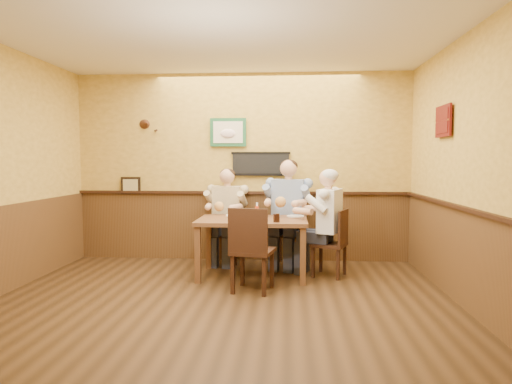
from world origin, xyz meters
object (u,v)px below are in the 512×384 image
dining_table (252,226)px  chair_near_side (253,249)px  cola_tumbler (276,218)px  chair_back_left (228,233)px  hot_sauce_bottle (257,212)px  pepper_shaker (235,216)px  water_glass_mid (255,216)px  diner_white_elder (329,228)px  water_glass_left (232,216)px  chair_right_end (329,243)px  diner_tan_shirt (228,220)px  salt_shaker (238,215)px  diner_blue_polo (289,218)px  chair_back_right (289,232)px

dining_table → chair_near_side: 0.70m
chair_near_side → cola_tumbler: bearing=-113.1°
chair_back_left → chair_near_side: size_ratio=0.89×
dining_table → chair_near_side: chair_near_side is taller
chair_back_left → hot_sauce_bottle: size_ratio=4.47×
dining_table → pepper_shaker: 0.26m
water_glass_mid → dining_table: bearing=100.9°
diner_white_elder → water_glass_left: 1.28m
chair_near_side → hot_sauce_bottle: 0.71m
chair_right_end → cola_tumbler: bearing=-39.6°
diner_tan_shirt → salt_shaker: size_ratio=14.29×
chair_right_end → diner_blue_polo: bearing=-115.9°
chair_right_end → diner_tan_shirt: diner_tan_shirt is taller
chair_near_side → water_glass_mid: (-0.01, 0.44, 0.33)m
pepper_shaker → cola_tumbler: bearing=-23.9°
chair_near_side → water_glass_mid: 0.55m
water_glass_left → diner_white_elder: bearing=13.3°
chair_back_right → diner_white_elder: bearing=-33.3°
chair_back_left → water_glass_left: bearing=-70.6°
chair_back_left → diner_white_elder: bearing=-17.4°
cola_tumbler → water_glass_mid: bearing=167.7°
salt_shaker → pepper_shaker: bearing=-101.3°
diner_tan_shirt → water_glass_left: diner_tan_shirt is taller
chair_back_right → chair_near_side: (-0.41, -1.32, 0.01)m
diner_white_elder → water_glass_left: bearing=-55.1°
pepper_shaker → diner_tan_shirt: bearing=104.0°
pepper_shaker → chair_near_side: bearing=-66.1°
dining_table → diner_blue_polo: bearing=53.8°
cola_tumbler → pepper_shaker: cola_tumbler is taller
chair_right_end → cola_tumbler: chair_right_end is taller
hot_sauce_bottle → chair_near_side: bearing=-90.5°
cola_tumbler → chair_back_right: bearing=80.8°
chair_right_end → diner_white_elder: (0.00, 0.00, 0.19)m
chair_near_side → water_glass_left: 0.63m
diner_tan_shirt → diner_white_elder: bearing=-17.4°
chair_back_left → water_glass_mid: bearing=-56.2°
chair_right_end → pepper_shaker: (-1.21, -0.14, 0.36)m
hot_sauce_bottle → pepper_shaker: hot_sauce_bottle is taller
chair_back_right → diner_tan_shirt: (-0.89, 0.13, 0.15)m
chair_back_right → hot_sauce_bottle: size_ratio=4.89×
chair_back_right → diner_blue_polo: size_ratio=0.70×
diner_blue_polo → water_glass_mid: size_ratio=10.60×
dining_table → water_glass_left: (-0.24, -0.22, 0.15)m
cola_tumbler → pepper_shaker: (-0.53, 0.24, -0.01)m
diner_blue_polo → diner_tan_shirt: bearing=-174.4°
chair_near_side → cola_tumbler: size_ratio=9.49×
dining_table → chair_right_end: bearing=4.2°
salt_shaker → chair_back_right: bearing=41.3°
diner_blue_polo → diner_white_elder: bearing=-33.3°
water_glass_left → water_glass_mid: size_ratio=0.95×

